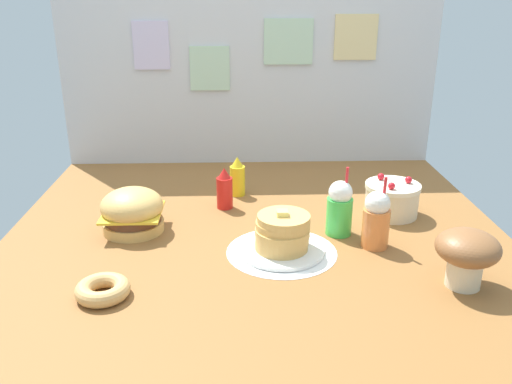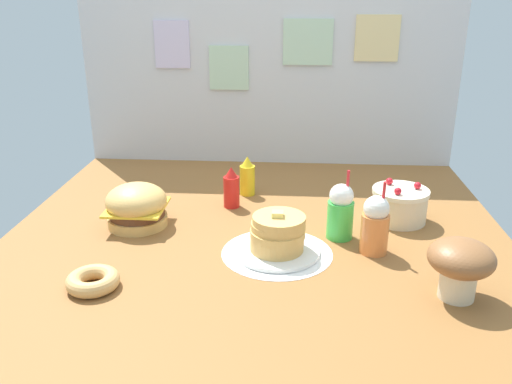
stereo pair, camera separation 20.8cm
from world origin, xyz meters
name	(u,v)px [view 1 (the left image)]	position (x,y,z in m)	size (l,w,h in m)	color
ground_plane	(257,247)	(0.00, 0.00, -0.01)	(2.00, 2.12, 0.02)	brown
back_wall	(250,69)	(0.00, 1.05, 0.52)	(2.00, 0.04, 1.03)	silver
doily_mat	(282,252)	(0.09, -0.06, 0.00)	(0.41, 0.41, 0.00)	white
burger	(132,211)	(-0.50, 0.15, 0.09)	(0.25, 0.25, 0.18)	#DBA859
pancake_stack	(282,236)	(0.09, -0.06, 0.07)	(0.32, 0.32, 0.16)	white
layer_cake	(392,199)	(0.59, 0.28, 0.07)	(0.23, 0.23, 0.17)	beige
ketchup_bottle	(225,189)	(-0.13, 0.38, 0.09)	(0.07, 0.07, 0.19)	red
mustard_bottle	(237,177)	(-0.07, 0.54, 0.09)	(0.07, 0.07, 0.19)	yellow
cream_soda_cup	(340,208)	(0.33, 0.09, 0.11)	(0.10, 0.10, 0.28)	green
orange_float_cup	(376,220)	(0.44, -0.02, 0.11)	(0.10, 0.10, 0.28)	orange
donut_pink_glaze	(103,289)	(-0.50, -0.35, 0.03)	(0.17, 0.17, 0.05)	tan
mushroom_stool	(467,253)	(0.67, -0.32, 0.12)	(0.21, 0.21, 0.20)	beige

